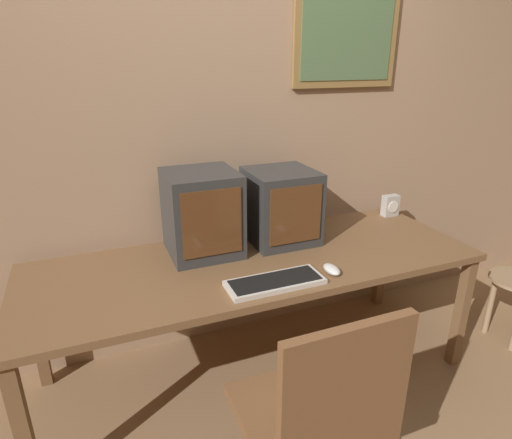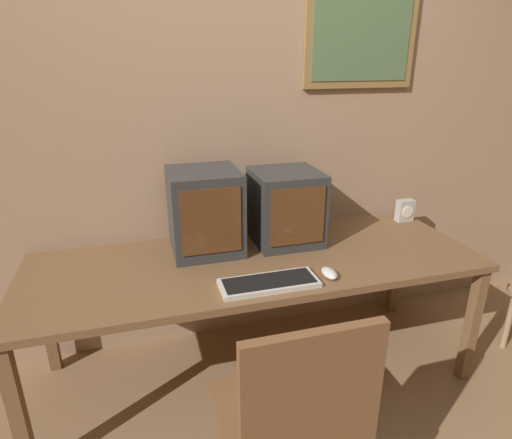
# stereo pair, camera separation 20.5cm
# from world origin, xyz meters

# --- Properties ---
(wall_back) EXTENTS (8.00, 0.08, 2.60)m
(wall_back) POSITION_xyz_m (0.01, 1.14, 1.31)
(wall_back) COLOR tan
(wall_back) RESTS_ON ground_plane
(desk) EXTENTS (2.27, 0.80, 0.70)m
(desk) POSITION_xyz_m (0.00, 0.66, 0.65)
(desk) COLOR brown
(desk) RESTS_ON ground_plane
(monitor_left) EXTENTS (0.35, 0.37, 0.43)m
(monitor_left) POSITION_xyz_m (-0.22, 0.85, 0.92)
(monitor_left) COLOR #333333
(monitor_left) RESTS_ON desk
(monitor_right) EXTENTS (0.35, 0.36, 0.40)m
(monitor_right) POSITION_xyz_m (0.22, 0.84, 0.90)
(monitor_right) COLOR #333333
(monitor_right) RESTS_ON desk
(keyboard_main) EXTENTS (0.44, 0.17, 0.03)m
(keyboard_main) POSITION_xyz_m (-0.02, 0.39, 0.72)
(keyboard_main) COLOR beige
(keyboard_main) RESTS_ON desk
(mouse_near_keyboard) EXTENTS (0.06, 0.11, 0.04)m
(mouse_near_keyboard) POSITION_xyz_m (0.28, 0.39, 0.72)
(mouse_near_keyboard) COLOR silver
(mouse_near_keyboard) RESTS_ON desk
(desk_clock) EXTENTS (0.10, 0.06, 0.13)m
(desk_clock) POSITION_xyz_m (1.04, 0.93, 0.77)
(desk_clock) COLOR #B7B2AD
(desk_clock) RESTS_ON desk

